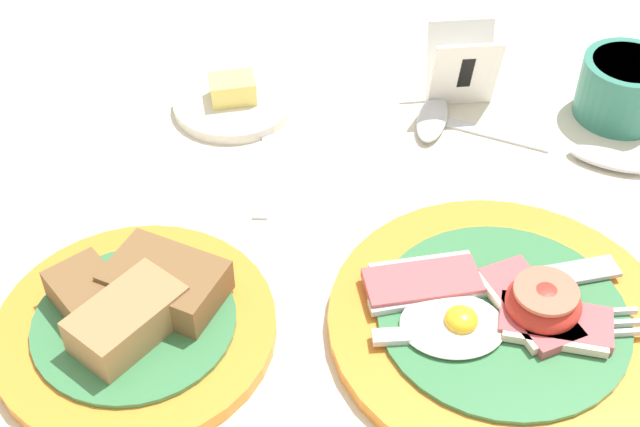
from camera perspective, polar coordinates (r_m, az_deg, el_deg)
The scene contains 9 objects.
ground_plane at distance 0.63m, azimuth 6.61°, elevation -7.33°, with size 3.00×3.00×0.00m, color beige.
breakfast_plate at distance 0.64m, azimuth 11.59°, elevation -6.44°, with size 0.24×0.24×0.04m.
bread_plate at distance 0.63m, azimuth -11.73°, elevation -6.60°, with size 0.20×0.20×0.04m.
sugar_cup at distance 0.84m, azimuth 18.88°, elevation 7.70°, with size 0.08×0.08×0.06m.
butter_dish at distance 0.82m, azimuth -5.55°, elevation 7.20°, with size 0.11×0.11×0.03m.
number_card at distance 0.82m, azimuth 9.10°, elevation 9.21°, with size 0.06×0.05×0.07m.
teaspoon_by_saucer at distance 0.69m, azimuth -4.04°, elevation -1.44°, with size 0.03×0.19×0.01m.
teaspoon_near_cup at distance 0.78m, azimuth 6.88°, elevation 4.85°, with size 0.06×0.19×0.01m.
teaspoon_stray at distance 0.79m, azimuth 16.17°, elevation 3.82°, with size 0.18×0.09×0.01m.
Camera 1 is at (-0.07, -0.40, 0.49)m, focal length 50.00 mm.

